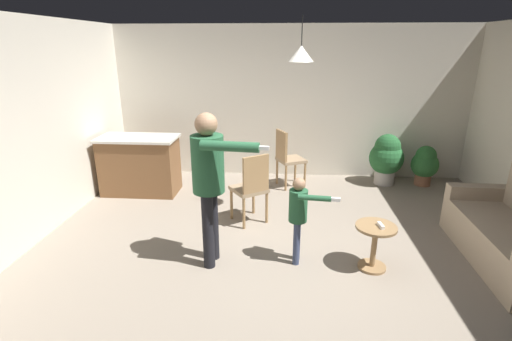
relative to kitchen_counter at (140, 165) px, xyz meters
The scene contains 12 objects.
ground 3.23m from the kitchen_counter, 39.85° to the right, with size 7.68×7.68×0.00m, color gray.
wall_back 2.85m from the kitchen_counter, 25.24° to the left, with size 6.40×0.10×2.70m, color silver.
kitchen_counter is the anchor object (origin of this frame).
side_table_by_couch 3.92m from the kitchen_counter, 30.87° to the right, with size 0.44×0.44×0.52m.
person_adult 2.63m from the kitchen_counter, 52.06° to the right, with size 0.82×0.55×1.71m.
person_child 3.19m from the kitchen_counter, 37.45° to the right, with size 0.53×0.33×1.02m.
dining_chair_by_counter 2.46m from the kitchen_counter, 10.58° to the left, with size 0.56×0.56×1.00m.
dining_chair_near_wall 2.17m from the kitchen_counter, 27.38° to the right, with size 0.59×0.59×1.00m.
potted_plant_corner 4.21m from the kitchen_counter, ahead, with size 0.59×0.59×0.90m.
potted_plant_by_wall 4.86m from the kitchen_counter, ahead, with size 0.46×0.46×0.71m.
spare_remote_on_table 3.96m from the kitchen_counter, 30.89° to the right, with size 0.04×0.13×0.04m, color white.
ceiling_light_pendant 3.18m from the kitchen_counter, 15.99° to the right, with size 0.32×0.32×0.55m.
Camera 1 is at (-0.11, -3.65, 2.36)m, focal length 26.24 mm.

